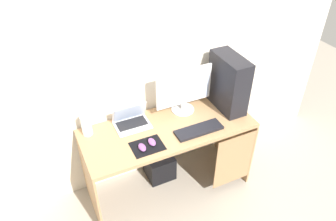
{
  "coord_description": "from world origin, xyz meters",
  "views": [
    {
      "loc": [
        -0.92,
        -1.97,
        2.59
      ],
      "look_at": [
        0.0,
        0.0,
        0.95
      ],
      "focal_mm": 34.84,
      "sensor_mm": 36.0,
      "label": 1
    }
  ],
  "objects_px": {
    "speaker": "(86,125)",
    "mouse_left": "(152,142)",
    "subwoofer": "(159,165)",
    "mouse_right": "(142,147)",
    "keyboard": "(199,130)",
    "monitor": "(184,90)",
    "pc_tower": "(228,83)",
    "laptop": "(131,121)"
  },
  "relations": [
    {
      "from": "mouse_right",
      "to": "subwoofer",
      "type": "distance_m",
      "value": 0.79
    },
    {
      "from": "mouse_left",
      "to": "speaker",
      "type": "bearing_deg",
      "value": 141.91
    },
    {
      "from": "pc_tower",
      "to": "monitor",
      "type": "xyz_separation_m",
      "value": [
        -0.39,
        0.11,
        -0.04
      ]
    },
    {
      "from": "speaker",
      "to": "keyboard",
      "type": "height_order",
      "value": "speaker"
    },
    {
      "from": "monitor",
      "to": "laptop",
      "type": "height_order",
      "value": "monitor"
    },
    {
      "from": "mouse_right",
      "to": "monitor",
      "type": "bearing_deg",
      "value": 31.12
    },
    {
      "from": "laptop",
      "to": "speaker",
      "type": "height_order",
      "value": "laptop"
    },
    {
      "from": "speaker",
      "to": "subwoofer",
      "type": "bearing_deg",
      "value": -3.5
    },
    {
      "from": "laptop",
      "to": "speaker",
      "type": "distance_m",
      "value": 0.38
    },
    {
      "from": "speaker",
      "to": "subwoofer",
      "type": "xyz_separation_m",
      "value": [
        0.63,
        -0.04,
        -0.73
      ]
    },
    {
      "from": "monitor",
      "to": "subwoofer",
      "type": "bearing_deg",
      "value": 177.78
    },
    {
      "from": "monitor",
      "to": "mouse_right",
      "type": "xyz_separation_m",
      "value": [
        -0.54,
        -0.32,
        -0.2
      ]
    },
    {
      "from": "pc_tower",
      "to": "speaker",
      "type": "distance_m",
      "value": 1.3
    },
    {
      "from": "speaker",
      "to": "mouse_right",
      "type": "distance_m",
      "value": 0.51
    },
    {
      "from": "pc_tower",
      "to": "mouse_left",
      "type": "relative_size",
      "value": 5.39
    },
    {
      "from": "monitor",
      "to": "mouse_right",
      "type": "distance_m",
      "value": 0.66
    },
    {
      "from": "speaker",
      "to": "mouse_left",
      "type": "xyz_separation_m",
      "value": [
        0.44,
        -0.35,
        -0.07
      ]
    },
    {
      "from": "keyboard",
      "to": "speaker",
      "type": "bearing_deg",
      "value": 157.14
    },
    {
      "from": "speaker",
      "to": "mouse_left",
      "type": "distance_m",
      "value": 0.57
    },
    {
      "from": "pc_tower",
      "to": "mouse_right",
      "type": "distance_m",
      "value": 0.98
    },
    {
      "from": "mouse_left",
      "to": "mouse_right",
      "type": "distance_m",
      "value": 0.1
    },
    {
      "from": "laptop",
      "to": "keyboard",
      "type": "distance_m",
      "value": 0.59
    },
    {
      "from": "monitor",
      "to": "speaker",
      "type": "distance_m",
      "value": 0.89
    },
    {
      "from": "laptop",
      "to": "subwoofer",
      "type": "distance_m",
      "value": 0.72
    },
    {
      "from": "keyboard",
      "to": "mouse_right",
      "type": "xyz_separation_m",
      "value": [
        -0.52,
        -0.0,
        0.01
      ]
    },
    {
      "from": "keyboard",
      "to": "laptop",
      "type": "bearing_deg",
      "value": 146.06
    },
    {
      "from": "mouse_right",
      "to": "pc_tower",
      "type": "bearing_deg",
      "value": 12.89
    },
    {
      "from": "keyboard",
      "to": "subwoofer",
      "type": "height_order",
      "value": "keyboard"
    },
    {
      "from": "mouse_left",
      "to": "monitor",
      "type": "bearing_deg",
      "value": 34.11
    },
    {
      "from": "laptop",
      "to": "mouse_right",
      "type": "relative_size",
      "value": 3.14
    },
    {
      "from": "monitor",
      "to": "keyboard",
      "type": "bearing_deg",
      "value": -92.35
    },
    {
      "from": "laptop",
      "to": "speaker",
      "type": "xyz_separation_m",
      "value": [
        -0.38,
        0.04,
        0.05
      ]
    },
    {
      "from": "subwoofer",
      "to": "mouse_right",
      "type": "bearing_deg",
      "value": -130.68
    },
    {
      "from": "monitor",
      "to": "laptop",
      "type": "xyz_separation_m",
      "value": [
        -0.5,
        0.01,
        -0.18
      ]
    },
    {
      "from": "laptop",
      "to": "mouse_right",
      "type": "height_order",
      "value": "laptop"
    },
    {
      "from": "keyboard",
      "to": "mouse_left",
      "type": "distance_m",
      "value": 0.43
    },
    {
      "from": "pc_tower",
      "to": "mouse_left",
      "type": "distance_m",
      "value": 0.89
    },
    {
      "from": "pc_tower",
      "to": "laptop",
      "type": "distance_m",
      "value": 0.93
    },
    {
      "from": "pc_tower",
      "to": "subwoofer",
      "type": "distance_m",
      "value": 1.11
    },
    {
      "from": "laptop",
      "to": "keyboard",
      "type": "height_order",
      "value": "laptop"
    },
    {
      "from": "monitor",
      "to": "pc_tower",
      "type": "bearing_deg",
      "value": -15.72
    },
    {
      "from": "laptop",
      "to": "subwoofer",
      "type": "relative_size",
      "value": 1.13
    }
  ]
}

